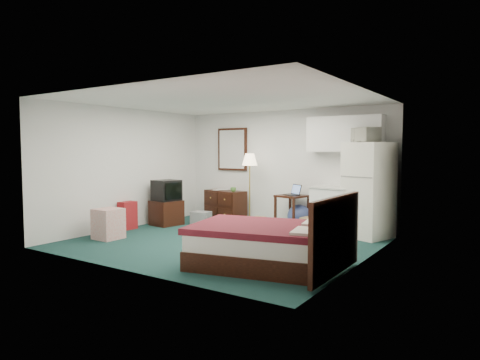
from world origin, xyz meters
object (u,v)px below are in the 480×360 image
Objects in this scene: kitchen_counter at (335,210)px; fridge at (368,190)px; tv_stand at (166,213)px; desk at (292,212)px; bed at (259,245)px; suitcase at (128,215)px; dresser at (225,205)px; floor_lamp at (250,189)px.

fridge is at bearing 0.75° from kitchen_counter.
desk is at bearing 33.73° from tv_stand.
suitcase is at bearing 153.98° from bed.
desk reaches higher than suitcase.
desk is 0.39× the size of bed.
dresser is 2.72m from kitchen_counter.
tv_stand is at bearing 140.62° from bed.
dresser reaches higher than bed.
floor_lamp reaches higher than kitchen_counter.
kitchen_counter is at bearing 30.03° from suitcase.
kitchen_counter reaches higher than bed.
floor_lamp reaches higher than desk.
kitchen_counter is 1.54× the size of suitcase.
suitcase is (-3.68, -2.05, -0.15)m from kitchen_counter.
fridge is at bearing 23.15° from tv_stand.
bed is 3.11× the size of suitcase.
fridge is 4.82m from suitcase.
bed is 3.79m from suitcase.
suitcase is at bearing -140.08° from kitchen_counter.
desk is at bearing 8.89° from dresser.
floor_lamp is at bearing -0.81° from dresser.
fridge reaches higher than tv_stand.
floor_lamp is 1.09m from desk.
desk is at bearing -166.38° from kitchen_counter.
kitchen_counter is (0.93, 0.04, 0.09)m from desk.
dresser is 1.80m from desk.
floor_lamp is at bearing 48.58° from suitcase.
desk is at bearing 36.95° from suitcase.
bed is (0.00, -2.92, -0.16)m from kitchen_counter.
desk is 2.72m from tv_stand.
desk reaches higher than dresser.
floor_lamp is 2.25× the size of desk.
fridge is at bearing -0.11° from floor_lamp.
suitcase is (-1.76, -1.93, -0.49)m from floor_lamp.
dresser is at bearing 166.63° from floor_lamp.
fridge is at bearing 9.44° from desk.
floor_lamp is at bearing 45.29° from tv_stand.
suitcase is (-2.76, -2.00, -0.06)m from desk.
desk is 0.93m from kitchen_counter.
kitchen_counter is at bearing 27.96° from tv_stand.
desk is (1.79, -0.11, 0.00)m from dresser.
fridge reaches higher than bed.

